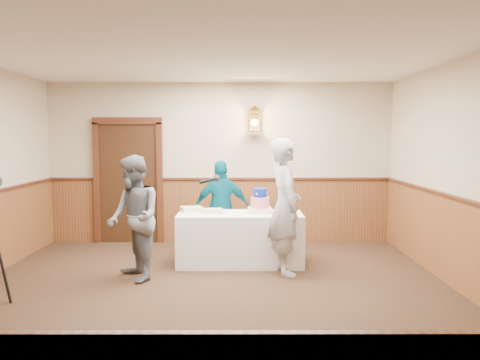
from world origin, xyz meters
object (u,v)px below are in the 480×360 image
object	(u,v)px
tiered_cake	(260,203)
assistant_p	(222,208)
display_table	(240,239)
baker	(285,207)
sheet_cake_green	(191,209)
sheet_cake_yellow	(212,211)
interviewer	(134,218)

from	to	relation	value
tiered_cake	assistant_p	xyz separation A→B (m)	(-0.58, 0.49, -0.14)
display_table	tiered_cake	world-z (taller)	tiered_cake
baker	assistant_p	size ratio (longest dim) A/B	1.24
tiered_cake	sheet_cake_green	bearing A→B (deg)	173.99
tiered_cake	sheet_cake_yellow	size ratio (longest dim) A/B	1.18
display_table	tiered_cake	size ratio (longest dim) A/B	5.09
tiered_cake	sheet_cake_green	world-z (taller)	tiered_cake
assistant_p	interviewer	bearing A→B (deg)	45.71
interviewer	baker	xyz separation A→B (m)	(1.97, 0.32, 0.11)
display_table	interviewer	world-z (taller)	interviewer
baker	interviewer	bearing A→B (deg)	88.61
sheet_cake_yellow	sheet_cake_green	world-z (taller)	sheet_cake_green
sheet_cake_yellow	sheet_cake_green	size ratio (longest dim) A/B	0.99
tiered_cake	interviewer	xyz separation A→B (m)	(-1.66, -0.90, -0.07)
sheet_cake_green	baker	distance (m)	1.50
sheet_cake_green	baker	world-z (taller)	baker
baker	sheet_cake_yellow	bearing A→B (deg)	52.04
tiered_cake	baker	size ratio (longest dim) A/B	0.19
display_table	sheet_cake_yellow	distance (m)	0.57
sheet_cake_green	assistant_p	bearing A→B (deg)	41.21
sheet_cake_yellow	assistant_p	xyz separation A→B (m)	(0.12, 0.55, -0.04)
sheet_cake_yellow	assistant_p	distance (m)	0.57
display_table	sheet_cake_green	bearing A→B (deg)	166.92
sheet_cake_yellow	assistant_p	world-z (taller)	assistant_p
sheet_cake_yellow	sheet_cake_green	bearing A→B (deg)	151.93
interviewer	assistant_p	size ratio (longest dim) A/B	1.09
display_table	interviewer	xyz separation A→B (m)	(-1.37, -0.84, 0.44)
sheet_cake_yellow	sheet_cake_green	distance (m)	0.36
display_table	baker	world-z (taller)	baker
sheet_cake_yellow	interviewer	size ratio (longest dim) A/B	0.18
tiered_cake	assistant_p	bearing A→B (deg)	139.63
display_table	sheet_cake_yellow	bearing A→B (deg)	-179.71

